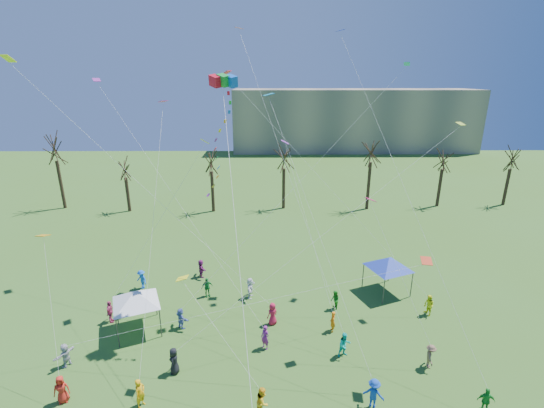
{
  "coord_description": "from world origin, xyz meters",
  "views": [
    {
      "loc": [
        0.4,
        -15.66,
        17.98
      ],
      "look_at": [
        0.61,
        5.0,
        11.0
      ],
      "focal_mm": 25.0,
      "sensor_mm": 36.0,
      "label": 1
    }
  ],
  "objects_px": {
    "distant_building": "(353,120)",
    "canopy_tent_blue": "(389,263)",
    "canopy_tent_white": "(135,297)",
    "big_box_kite": "(223,147)"
  },
  "relations": [
    {
      "from": "distant_building",
      "to": "canopy_tent_white",
      "type": "distance_m",
      "value": 80.25
    },
    {
      "from": "distant_building",
      "to": "canopy_tent_white",
      "type": "xyz_separation_m",
      "value": [
        -31.27,
        -73.76,
        -4.69
      ]
    },
    {
      "from": "distant_building",
      "to": "big_box_kite",
      "type": "bearing_deg",
      "value": -108.41
    },
    {
      "from": "canopy_tent_white",
      "to": "canopy_tent_blue",
      "type": "height_order",
      "value": "canopy_tent_blue"
    },
    {
      "from": "big_box_kite",
      "to": "canopy_tent_blue",
      "type": "distance_m",
      "value": 17.74
    },
    {
      "from": "distant_building",
      "to": "canopy_tent_blue",
      "type": "relative_size",
      "value": 14.46
    },
    {
      "from": "distant_building",
      "to": "canopy_tent_white",
      "type": "height_order",
      "value": "distant_building"
    },
    {
      "from": "distant_building",
      "to": "big_box_kite",
      "type": "distance_m",
      "value": 77.74
    },
    {
      "from": "distant_building",
      "to": "big_box_kite",
      "type": "xyz_separation_m",
      "value": [
        -24.47,
        -73.53,
        6.18
      ]
    },
    {
      "from": "big_box_kite",
      "to": "canopy_tent_white",
      "type": "relative_size",
      "value": 5.08
    }
  ]
}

